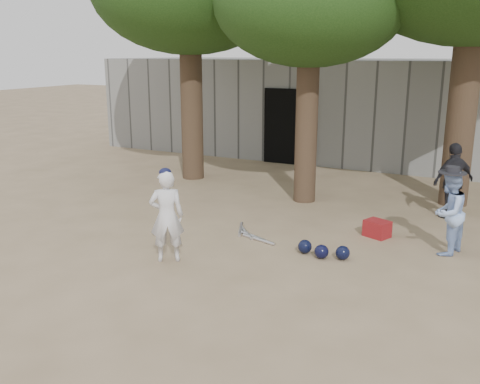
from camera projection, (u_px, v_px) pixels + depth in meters
The scene contains 8 objects.
ground at pixel (179, 259), 8.62m from camera, with size 70.00×70.00×0.00m, color #937C5E.
boy_player at pixel (167, 216), 8.37m from camera, with size 0.54×0.35×1.48m, color silver.
spectator_blue at pixel (448, 213), 8.68m from camera, with size 0.68×0.53×1.40m, color #9AB8EE.
spectator_dark at pixel (453, 181), 10.55m from camera, with size 0.89×0.37×1.52m, color black.
red_bag at pixel (377, 229), 9.61m from camera, with size 0.42×0.32×0.30m, color maroon.
back_building at pixel (354, 107), 17.16m from camera, with size 16.00×5.24×3.00m.
helmet_row at pixel (323, 250), 8.66m from camera, with size 0.87×0.33×0.23m.
bat_pile at pixel (249, 234), 9.69m from camera, with size 1.06×0.83×0.06m.
Camera 1 is at (4.51, -6.75, 3.24)m, focal length 40.00 mm.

